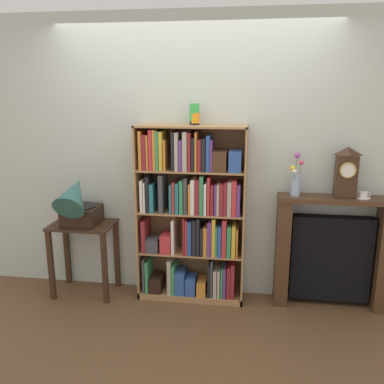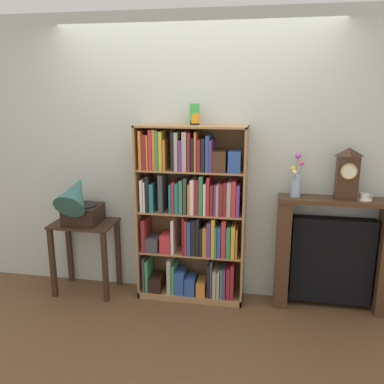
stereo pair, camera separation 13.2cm
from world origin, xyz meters
TOP-DOWN VIEW (x-y plane):
  - ground_plane at (0.00, 0.00)m, footprint 7.73×6.40m
  - wall_back at (0.12, 0.27)m, footprint 4.73×0.08m
  - bookshelf at (0.01, 0.08)m, footprint 0.98×0.29m
  - cup_stack at (0.03, 0.12)m, footprint 0.09×0.09m
  - side_table_left at (-1.03, 0.03)m, footprint 0.59×0.41m
  - gramophone at (-1.03, -0.05)m, footprint 0.32×0.51m
  - fireplace_mantel at (1.27, 0.13)m, footprint 0.99×0.24m
  - mantel_clock at (1.33, 0.11)m, footprint 0.18×0.12m
  - flower_vase at (0.91, 0.12)m, footprint 0.11×0.17m
  - teacup_with_saucer at (1.48, 0.11)m, footprint 0.13×0.13m

SIDE VIEW (x-z plane):
  - ground_plane at x=0.00m, z-range -0.02..0.00m
  - fireplace_mantel at x=1.27m, z-range -0.01..1.02m
  - side_table_left at x=-1.03m, z-range 0.16..0.87m
  - bookshelf at x=0.01m, z-range -0.02..1.61m
  - gramophone at x=-1.03m, z-range 0.67..1.21m
  - teacup_with_saucer at x=1.48m, z-range 1.03..1.08m
  - flower_vase at x=0.91m, z-range 0.98..1.35m
  - mantel_clock at x=1.33m, z-range 1.03..1.47m
  - wall_back at x=0.12m, z-range 0.00..2.60m
  - cup_stack at x=0.03m, z-range 1.63..1.82m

